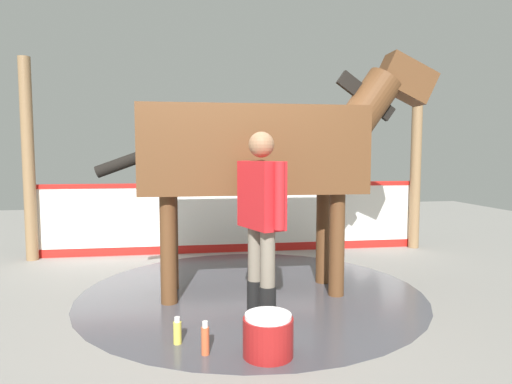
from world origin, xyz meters
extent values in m
cube|color=gray|center=(0.00, 0.00, -0.01)|extent=(16.00, 16.00, 0.02)
cylinder|color=#4C4C54|center=(0.30, 0.13, 0.00)|extent=(3.60, 3.60, 0.00)
cube|color=white|center=(0.37, 2.10, 0.49)|extent=(5.80, 0.25, 0.98)
cube|color=red|center=(0.37, 2.10, 1.01)|extent=(5.80, 0.28, 0.06)
cube|color=red|center=(0.37, 2.10, 0.06)|extent=(5.80, 0.26, 0.12)
cylinder|color=olive|center=(3.17, 1.90, 1.38)|extent=(0.16, 0.16, 2.76)
cylinder|color=olive|center=(-2.45, 2.08, 1.38)|extent=(0.16, 0.16, 2.76)
cube|color=brown|center=(0.30, 0.13, 1.50)|extent=(2.27, 0.94, 0.87)
cylinder|color=brown|center=(1.16, 0.34, 0.53)|extent=(0.16, 0.16, 1.07)
cylinder|color=brown|center=(1.15, -0.14, 0.53)|extent=(0.16, 0.16, 1.07)
cylinder|color=brown|center=(-0.54, 0.40, 0.53)|extent=(0.16, 0.16, 1.07)
cylinder|color=brown|center=(-0.56, -0.08, 0.53)|extent=(0.16, 0.16, 1.07)
cylinder|color=brown|center=(1.53, 0.09, 1.95)|extent=(0.77, 0.41, 0.85)
cube|color=black|center=(1.53, 0.09, 2.08)|extent=(0.66, 0.08, 0.53)
cube|color=brown|center=(1.97, 0.08, 2.26)|extent=(0.66, 0.30, 0.56)
cylinder|color=black|center=(-0.92, 0.17, 1.40)|extent=(0.70, 0.14, 0.35)
cylinder|color=black|center=(0.29, -0.77, 0.16)|extent=(0.15, 0.15, 0.33)
cylinder|color=slate|center=(0.29, -0.77, 0.58)|extent=(0.13, 0.13, 0.49)
cylinder|color=black|center=(0.21, -0.56, 0.16)|extent=(0.15, 0.15, 0.33)
cylinder|color=slate|center=(0.21, -0.56, 0.58)|extent=(0.13, 0.13, 0.49)
cube|color=red|center=(0.25, -0.67, 1.11)|extent=(0.37, 0.53, 0.58)
cylinder|color=red|center=(0.35, -0.94, 1.13)|extent=(0.09, 0.09, 0.55)
cylinder|color=red|center=(0.15, -0.39, 1.13)|extent=(0.09, 0.09, 0.55)
sphere|color=#936B4C|center=(0.25, -0.67, 1.55)|extent=(0.22, 0.22, 0.22)
cylinder|color=maroon|center=(0.17, -1.37, 0.14)|extent=(0.37, 0.37, 0.28)
cylinder|color=white|center=(0.17, -1.37, 0.30)|extent=(0.34, 0.34, 0.03)
cylinder|color=#D8CC4C|center=(-0.48, -1.05, 0.09)|extent=(0.06, 0.06, 0.18)
cylinder|color=white|center=(-0.48, -1.05, 0.19)|extent=(0.04, 0.04, 0.04)
cylinder|color=#CC5933|center=(-0.28, -1.27, 0.10)|extent=(0.06, 0.06, 0.21)
cylinder|color=white|center=(-0.28, -1.27, 0.23)|extent=(0.04, 0.04, 0.05)
camera|label=1|loc=(-0.48, -4.43, 1.47)|focal=31.25mm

